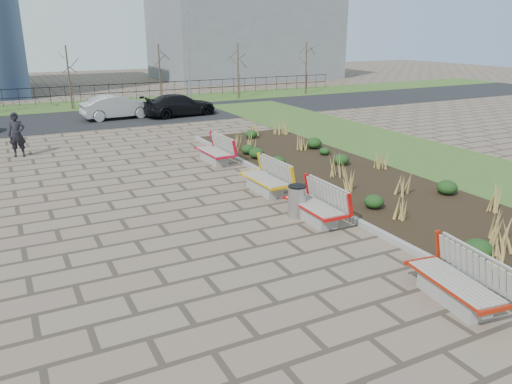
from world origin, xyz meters
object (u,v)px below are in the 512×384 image
litter_bin (297,202)px  lamp_east (189,59)px  bench_a (455,279)px  bench_d (214,150)px  pedestrian (17,135)px  car_silver (117,107)px  bench_b (314,204)px  bench_c (265,177)px  car_black (180,105)px

litter_bin → lamp_east: 23.79m
bench_a → bench_d: size_ratio=1.00×
bench_d → pedestrian: size_ratio=1.15×
car_silver → bench_b: bearing=179.3°
bench_c → pedestrian: 11.05m
litter_bin → pedestrian: size_ratio=0.49×
litter_bin → lamp_east: (5.26, 23.05, 2.59)m
litter_bin → car_black: 18.03m
car_black → pedestrian: bearing=119.3°
bench_b → car_silver: 19.04m
car_black → lamp_east: 6.29m
bench_b → pedestrian: size_ratio=1.15×
bench_d → car_black: bearing=75.5°
litter_bin → car_black: size_ratio=0.20×
bench_b → lamp_east: 24.19m
bench_b → car_black: (2.44, 18.30, 0.17)m
bench_a → car_black: size_ratio=0.47×
bench_d → litter_bin: size_ratio=2.35×
pedestrian → lamp_east: 16.87m
litter_bin → car_silver: size_ratio=0.22×
bench_b → bench_c: (0.00, 2.87, 0.00)m
bench_b → pedestrian: (-6.75, 11.61, 0.41)m
bench_b → car_silver: car_silver is taller
bench_b → litter_bin: (-0.26, 0.48, -0.05)m
bench_d → lamp_east: 17.37m
bench_d → litter_bin: (-0.26, -6.62, -0.05)m
bench_c → car_black: 15.62m
bench_b → car_black: 18.46m
car_silver → lamp_east: lamp_east is taller
bench_a → car_black: (2.44, 23.09, 0.17)m
bench_b → litter_bin: 0.55m
bench_b → lamp_east: size_ratio=0.35×
bench_c → car_black: car_black is taller
car_silver → bench_c: bearing=179.9°
lamp_east → bench_b: bearing=-102.0°
bench_c → litter_bin: bench_c is taller
bench_b → lamp_east: bearing=78.5°
bench_c → pedestrian: size_ratio=1.15×
bench_a → bench_c: same height
bench_b → bench_a: bearing=-89.5°
car_silver → lamp_east: (6.13, 4.52, 2.34)m
pedestrian → car_black: pedestrian is taller
lamp_east → litter_bin: bearing=-102.9°
bench_b → bench_d: (0.00, 7.09, 0.00)m
bench_a → car_silver: 23.83m
bench_d → pedestrian: 8.13m
bench_a → pedestrian: 17.74m
bench_c → bench_d: (0.00, 4.23, 0.00)m
bench_c → bench_a: bearing=-91.5°
bench_a → bench_d: (0.00, 11.89, 0.00)m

